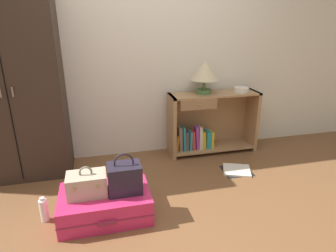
# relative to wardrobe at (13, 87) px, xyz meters

# --- Properties ---
(ground_plane) EXTENTS (9.00, 9.00, 0.00)m
(ground_plane) POSITION_rel_wardrobe_xyz_m (1.30, -1.20, -0.95)
(ground_plane) COLOR brown
(back_wall) EXTENTS (6.40, 0.10, 2.60)m
(back_wall) POSITION_rel_wardrobe_xyz_m (1.30, 0.30, 0.35)
(back_wall) COLOR silver
(back_wall) RESTS_ON ground_plane
(wardrobe) EXTENTS (0.92, 0.47, 1.89)m
(wardrobe) POSITION_rel_wardrobe_xyz_m (0.00, 0.00, 0.00)
(wardrobe) COLOR #33261E
(wardrobe) RESTS_ON ground_plane
(bookshelf) EXTENTS (1.08, 0.33, 0.74)m
(bookshelf) POSITION_rel_wardrobe_xyz_m (2.08, 0.07, -0.59)
(bookshelf) COLOR #A37A51
(bookshelf) RESTS_ON ground_plane
(table_lamp) EXTENTS (0.32, 0.32, 0.38)m
(table_lamp) POSITION_rel_wardrobe_xyz_m (2.00, 0.07, 0.05)
(table_lamp) COLOR #4C7542
(table_lamp) RESTS_ON bookshelf
(bowl) EXTENTS (0.17, 0.17, 0.06)m
(bowl) POSITION_rel_wardrobe_xyz_m (2.46, 0.03, -0.18)
(bowl) COLOR silver
(bowl) RESTS_ON bookshelf
(suitcase_large) EXTENTS (0.74, 0.51, 0.23)m
(suitcase_large) POSITION_rel_wardrobe_xyz_m (0.78, -0.94, -0.83)
(suitcase_large) COLOR #DB2860
(suitcase_large) RESTS_ON ground_plane
(train_case) EXTENTS (0.31, 0.22, 0.25)m
(train_case) POSITION_rel_wardrobe_xyz_m (0.65, -0.94, -0.63)
(train_case) COLOR #B7A88E
(train_case) RESTS_ON suitcase_large
(handbag) EXTENTS (0.27, 0.20, 0.34)m
(handbag) POSITION_rel_wardrobe_xyz_m (0.95, -0.96, -0.60)
(handbag) COLOR #231E2D
(handbag) RESTS_ON suitcase_large
(bottle) EXTENTS (0.06, 0.06, 0.22)m
(bottle) POSITION_rel_wardrobe_xyz_m (0.29, -0.89, -0.84)
(bottle) COLOR white
(bottle) RESTS_ON ground_plane
(open_book_on_floor) EXTENTS (0.37, 0.36, 0.02)m
(open_book_on_floor) POSITION_rel_wardrobe_xyz_m (2.20, -0.50, -0.94)
(open_book_on_floor) COLOR white
(open_book_on_floor) RESTS_ON ground_plane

